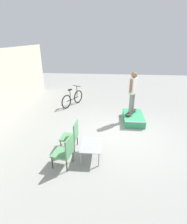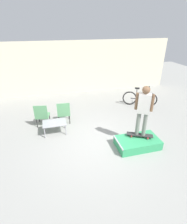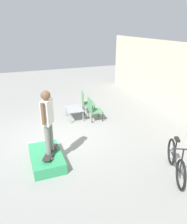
{
  "view_description": "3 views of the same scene",
  "coord_description": "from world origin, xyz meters",
  "px_view_note": "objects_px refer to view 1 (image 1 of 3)",
  "views": [
    {
      "loc": [
        -5.75,
        0.53,
        3.42
      ],
      "look_at": [
        0.37,
        1.09,
        0.79
      ],
      "focal_mm": 28.0,
      "sensor_mm": 36.0,
      "label": 1
    },
    {
      "loc": [
        -1.36,
        -4.89,
        3.83
      ],
      "look_at": [
        0.13,
        0.78,
        0.82
      ],
      "focal_mm": 28.0,
      "sensor_mm": 36.0,
      "label": 2
    },
    {
      "loc": [
        6.68,
        -1.18,
        3.67
      ],
      "look_at": [
        0.26,
        1.25,
        0.88
      ],
      "focal_mm": 35.0,
      "sensor_mm": 36.0,
      "label": 3
    }
  ],
  "objects_px": {
    "skateboard_on_ramp": "(131,112)",
    "bicycle": "(73,99)",
    "patio_chair_right": "(72,134)",
    "person_skater": "(133,89)",
    "coffee_table": "(91,146)",
    "patio_chair_left": "(65,150)",
    "skate_ramp_box": "(133,118)"
  },
  "relations": [
    {
      "from": "patio_chair_left",
      "to": "skateboard_on_ramp",
      "type": "bearing_deg",
      "value": 157.46
    },
    {
      "from": "skate_ramp_box",
      "to": "skateboard_on_ramp",
      "type": "xyz_separation_m",
      "value": [
        0.12,
        0.11,
        0.24
      ]
    },
    {
      "from": "person_skater",
      "to": "patio_chair_left",
      "type": "relative_size",
      "value": 1.8
    },
    {
      "from": "skateboard_on_ramp",
      "to": "bicycle",
      "type": "relative_size",
      "value": 0.56
    },
    {
      "from": "bicycle",
      "to": "person_skater",
      "type": "bearing_deg",
      "value": -91.01
    },
    {
      "from": "person_skater",
      "to": "patio_chair_right",
      "type": "bearing_deg",
      "value": 170.1
    },
    {
      "from": "coffee_table",
      "to": "person_skater",
      "type": "bearing_deg",
      "value": -27.83
    },
    {
      "from": "skate_ramp_box",
      "to": "skateboard_on_ramp",
      "type": "relative_size",
      "value": 1.69
    },
    {
      "from": "patio_chair_left",
      "to": "patio_chair_right",
      "type": "xyz_separation_m",
      "value": [
        0.88,
        -0.0,
        0.0
      ]
    },
    {
      "from": "skate_ramp_box",
      "to": "person_skater",
      "type": "height_order",
      "value": "person_skater"
    },
    {
      "from": "skateboard_on_ramp",
      "to": "bicycle",
      "type": "xyz_separation_m",
      "value": [
        1.57,
        2.94,
        -0.01
      ]
    },
    {
      "from": "person_skater",
      "to": "patio_chair_right",
      "type": "distance_m",
      "value": 3.33
    },
    {
      "from": "coffee_table",
      "to": "bicycle",
      "type": "xyz_separation_m",
      "value": [
        4.36,
        1.46,
        -0.02
      ]
    },
    {
      "from": "patio_chair_left",
      "to": "patio_chair_right",
      "type": "distance_m",
      "value": 0.88
    },
    {
      "from": "patio_chair_right",
      "to": "patio_chair_left",
      "type": "bearing_deg",
      "value": 2.94
    },
    {
      "from": "person_skater",
      "to": "bicycle",
      "type": "xyz_separation_m",
      "value": [
        1.57,
        2.94,
        -1.05
      ]
    },
    {
      "from": "skate_ramp_box",
      "to": "person_skater",
      "type": "distance_m",
      "value": 1.29
    },
    {
      "from": "skate_ramp_box",
      "to": "patio_chair_left",
      "type": "distance_m",
      "value": 3.88
    },
    {
      "from": "patio_chair_right",
      "to": "bicycle",
      "type": "bearing_deg",
      "value": -165.63
    },
    {
      "from": "skate_ramp_box",
      "to": "bicycle",
      "type": "bearing_deg",
      "value": 61.05
    },
    {
      "from": "patio_chair_left",
      "to": "bicycle",
      "type": "relative_size",
      "value": 0.62
    },
    {
      "from": "patio_chair_left",
      "to": "patio_chair_right",
      "type": "bearing_deg",
      "value": -169.12
    },
    {
      "from": "patio_chair_left",
      "to": "bicycle",
      "type": "distance_m",
      "value": 4.88
    },
    {
      "from": "coffee_table",
      "to": "skateboard_on_ramp",
      "type": "bearing_deg",
      "value": -27.83
    },
    {
      "from": "skate_ramp_box",
      "to": "patio_chair_right",
      "type": "relative_size",
      "value": 1.52
    },
    {
      "from": "patio_chair_left",
      "to": "bicycle",
      "type": "height_order",
      "value": "bicycle"
    },
    {
      "from": "bicycle",
      "to": "patio_chair_right",
      "type": "bearing_deg",
      "value": -141.59
    },
    {
      "from": "skateboard_on_ramp",
      "to": "person_skater",
      "type": "distance_m",
      "value": 1.04
    },
    {
      "from": "skate_ramp_box",
      "to": "bicycle",
      "type": "relative_size",
      "value": 0.94
    },
    {
      "from": "person_skater",
      "to": "patio_chair_left",
      "type": "distance_m",
      "value": 4.0
    },
    {
      "from": "skate_ramp_box",
      "to": "bicycle",
      "type": "height_order",
      "value": "bicycle"
    },
    {
      "from": "patio_chair_right",
      "to": "person_skater",
      "type": "bearing_deg",
      "value": 140.84
    }
  ]
}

